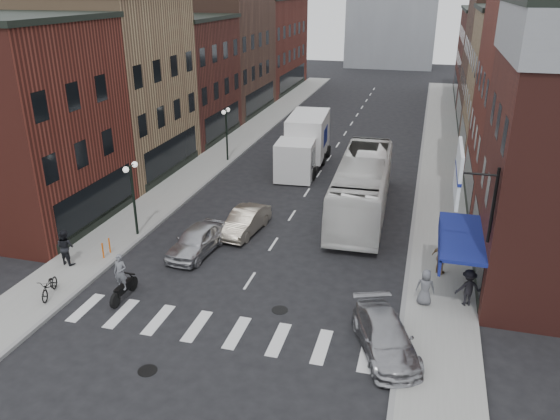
{
  "coord_description": "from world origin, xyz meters",
  "views": [
    {
      "loc": [
        7.19,
        -19.88,
        12.68
      ],
      "look_at": [
        0.44,
        4.73,
        2.11
      ],
      "focal_mm": 35.0,
      "sensor_mm": 36.0,
      "label": 1
    }
  ],
  "objects_px": {
    "motorcycle_rider": "(122,279)",
    "ped_right_b": "(442,257)",
    "transit_bus": "(362,186)",
    "billboard_sign": "(461,174)",
    "ped_right_a": "(468,288)",
    "ped_right_c": "(425,287)",
    "parked_bicycle": "(49,286)",
    "ped_left_solo": "(65,247)",
    "box_truck": "(304,144)",
    "bike_rack": "(106,248)",
    "streetlamp_far": "(226,125)",
    "sedan_left_near": "(197,240)",
    "sedan_left_far": "(245,221)",
    "streetlamp_near": "(132,186)",
    "curb_car": "(385,337)"
  },
  "relations": [
    {
      "from": "streetlamp_near",
      "to": "ped_left_solo",
      "type": "xyz_separation_m",
      "value": [
        -1.55,
        -3.98,
        -1.88
      ]
    },
    {
      "from": "box_truck",
      "to": "transit_bus",
      "type": "distance_m",
      "value": 9.22
    },
    {
      "from": "sedan_left_near",
      "to": "ped_left_solo",
      "type": "relative_size",
      "value": 2.39
    },
    {
      "from": "streetlamp_near",
      "to": "ped_right_a",
      "type": "height_order",
      "value": "streetlamp_near"
    },
    {
      "from": "streetlamp_far",
      "to": "bike_rack",
      "type": "xyz_separation_m",
      "value": [
        -0.2,
        -16.7,
        -2.36
      ]
    },
    {
      "from": "billboard_sign",
      "to": "sedan_left_far",
      "type": "xyz_separation_m",
      "value": [
        -10.49,
        5.5,
        -5.46
      ]
    },
    {
      "from": "box_truck",
      "to": "streetlamp_near",
      "type": "bearing_deg",
      "value": -117.32
    },
    {
      "from": "sedan_left_near",
      "to": "ped_right_c",
      "type": "relative_size",
      "value": 2.66
    },
    {
      "from": "streetlamp_near",
      "to": "transit_bus",
      "type": "height_order",
      "value": "streetlamp_near"
    },
    {
      "from": "ped_right_c",
      "to": "sedan_left_far",
      "type": "bearing_deg",
      "value": -23.89
    },
    {
      "from": "transit_bus",
      "to": "sedan_left_near",
      "type": "relative_size",
      "value": 2.86
    },
    {
      "from": "motorcycle_rider",
      "to": "parked_bicycle",
      "type": "distance_m",
      "value": 3.22
    },
    {
      "from": "transit_bus",
      "to": "ped_left_solo",
      "type": "height_order",
      "value": "transit_bus"
    },
    {
      "from": "billboard_sign",
      "to": "ped_right_c",
      "type": "height_order",
      "value": "billboard_sign"
    },
    {
      "from": "bike_rack",
      "to": "motorcycle_rider",
      "type": "distance_m",
      "value": 4.33
    },
    {
      "from": "bike_rack",
      "to": "streetlamp_far",
      "type": "bearing_deg",
      "value": 89.31
    },
    {
      "from": "streetlamp_far",
      "to": "ped_right_b",
      "type": "distance_m",
      "value": 21.38
    },
    {
      "from": "curb_car",
      "to": "ped_right_b",
      "type": "xyz_separation_m",
      "value": [
        1.97,
        6.45,
        0.33
      ]
    },
    {
      "from": "ped_left_solo",
      "to": "ped_right_b",
      "type": "height_order",
      "value": "ped_left_solo"
    },
    {
      "from": "box_truck",
      "to": "ped_right_c",
      "type": "bearing_deg",
      "value": -66.14
    },
    {
      "from": "transit_bus",
      "to": "billboard_sign",
      "type": "bearing_deg",
      "value": -66.75
    },
    {
      "from": "sedan_left_near",
      "to": "sedan_left_far",
      "type": "xyz_separation_m",
      "value": [
        1.55,
        3.0,
        -0.05
      ]
    },
    {
      "from": "motorcycle_rider",
      "to": "sedan_left_near",
      "type": "bearing_deg",
      "value": 76.05
    },
    {
      "from": "bike_rack",
      "to": "curb_car",
      "type": "relative_size",
      "value": 0.18
    },
    {
      "from": "parked_bicycle",
      "to": "ped_right_c",
      "type": "relative_size",
      "value": 1.08
    },
    {
      "from": "motorcycle_rider",
      "to": "ped_left_solo",
      "type": "relative_size",
      "value": 1.22
    },
    {
      "from": "streetlamp_far",
      "to": "sedan_left_near",
      "type": "bearing_deg",
      "value": -75.26
    },
    {
      "from": "ped_left_solo",
      "to": "parked_bicycle",
      "type": "bearing_deg",
      "value": 122.17
    },
    {
      "from": "streetlamp_near",
      "to": "ped_right_a",
      "type": "bearing_deg",
      "value": -9.1
    },
    {
      "from": "motorcycle_rider",
      "to": "curb_car",
      "type": "distance_m",
      "value": 11.3
    },
    {
      "from": "box_truck",
      "to": "motorcycle_rider",
      "type": "xyz_separation_m",
      "value": [
        -3.41,
        -20.07,
        -0.84
      ]
    },
    {
      "from": "billboard_sign",
      "to": "ped_right_c",
      "type": "bearing_deg",
      "value": 153.47
    },
    {
      "from": "curb_car",
      "to": "ped_right_c",
      "type": "distance_m",
      "value": 3.79
    },
    {
      "from": "ped_right_b",
      "to": "billboard_sign",
      "type": "bearing_deg",
      "value": 122.01
    },
    {
      "from": "streetlamp_far",
      "to": "box_truck",
      "type": "xyz_separation_m",
      "value": [
        6.03,
        0.12,
        -1.06
      ]
    },
    {
      "from": "parked_bicycle",
      "to": "ped_right_b",
      "type": "height_order",
      "value": "ped_right_b"
    },
    {
      "from": "ped_right_b",
      "to": "sedan_left_near",
      "type": "bearing_deg",
      "value": 33.73
    },
    {
      "from": "ped_right_a",
      "to": "ped_right_c",
      "type": "height_order",
      "value": "ped_right_a"
    },
    {
      "from": "sedan_left_near",
      "to": "sedan_left_far",
      "type": "height_order",
      "value": "sedan_left_near"
    },
    {
      "from": "ped_left_solo",
      "to": "streetlamp_far",
      "type": "bearing_deg",
      "value": -84.17
    },
    {
      "from": "streetlamp_far",
      "to": "ped_right_c",
      "type": "height_order",
      "value": "streetlamp_far"
    },
    {
      "from": "ped_right_a",
      "to": "sedan_left_far",
      "type": "bearing_deg",
      "value": -42.63
    },
    {
      "from": "billboard_sign",
      "to": "ped_left_solo",
      "type": "bearing_deg",
      "value": -178.45
    },
    {
      "from": "streetlamp_near",
      "to": "streetlamp_far",
      "type": "xyz_separation_m",
      "value": [
        0.0,
        14.0,
        0.0
      ]
    },
    {
      "from": "ped_right_a",
      "to": "box_truck",
      "type": "bearing_deg",
      "value": -77.29
    },
    {
      "from": "transit_bus",
      "to": "sedan_left_near",
      "type": "bearing_deg",
      "value": -136.08
    },
    {
      "from": "motorcycle_rider",
      "to": "ped_right_b",
      "type": "xyz_separation_m",
      "value": [
        13.24,
        5.74,
        -0.04
      ]
    },
    {
      "from": "box_truck",
      "to": "parked_bicycle",
      "type": "relative_size",
      "value": 5.1
    },
    {
      "from": "box_truck",
      "to": "ped_right_c",
      "type": "height_order",
      "value": "box_truck"
    },
    {
      "from": "motorcycle_rider",
      "to": "parked_bicycle",
      "type": "xyz_separation_m",
      "value": [
        -3.1,
        -0.79,
        -0.41
      ]
    }
  ]
}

